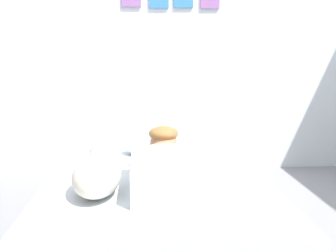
{
  "coord_description": "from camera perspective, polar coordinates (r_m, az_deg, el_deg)",
  "views": [
    {
      "loc": [
        -0.29,
        -2.12,
        1.05
      ],
      "look_at": [
        -0.09,
        0.63,
        0.56
      ],
      "focal_mm": 42.46,
      "sensor_mm": 36.0,
      "label": 1
    }
  ],
  "objects": [
    {
      "name": "bed",
      "position": [
        2.6,
        -1.73,
        -10.12
      ],
      "size": [
        1.38,
        2.07,
        0.31
      ],
      "color": "#726051",
      "rests_on": "ground"
    },
    {
      "name": "person_lying",
      "position": [
        2.37,
        -0.11,
        -5.46
      ],
      "size": [
        0.43,
        0.92,
        0.27
      ],
      "color": "silver",
      "rests_on": "bed"
    },
    {
      "name": "coffee_cup",
      "position": [
        2.9,
        1.05,
        -3.97
      ],
      "size": [
        0.12,
        0.09,
        0.07
      ],
      "color": "#D84C47",
      "rests_on": "bed"
    },
    {
      "name": "cell_phone",
      "position": [
        2.43,
        2.77,
        -7.56
      ],
      "size": [
        0.07,
        0.14,
        0.01
      ],
      "primitive_type": "cube",
      "color": "black",
      "rests_on": "bed"
    },
    {
      "name": "ground_plane",
      "position": [
        2.38,
        3.34,
        -16.14
      ],
      "size": [
        12.39,
        12.39,
        0.0
      ],
      "primitive_type": "plane",
      "color": "gray"
    },
    {
      "name": "dog",
      "position": [
        2.22,
        -10.11,
        -6.77
      ],
      "size": [
        0.26,
        0.57,
        0.21
      ],
      "color": "beige",
      "rests_on": "bed"
    },
    {
      "name": "pillow",
      "position": [
        3.04,
        -1.56,
        -2.98
      ],
      "size": [
        0.52,
        0.32,
        0.11
      ],
      "primitive_type": "ellipsoid",
      "color": "silver",
      "rests_on": "bed"
    },
    {
      "name": "back_wall",
      "position": [
        3.66,
        0.39,
        13.14
      ],
      "size": [
        4.2,
        0.12,
        2.5
      ],
      "color": "silver",
      "rests_on": "ground"
    }
  ]
}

